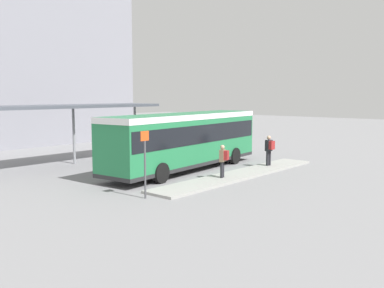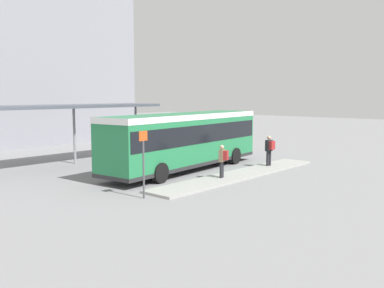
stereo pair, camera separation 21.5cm
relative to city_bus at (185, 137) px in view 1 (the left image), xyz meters
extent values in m
plane|color=gray|center=(-0.01, 0.00, -1.88)|extent=(120.00, 120.00, 0.00)
cube|color=#9E9E99|center=(0.70, -3.31, -1.82)|extent=(12.56, 1.80, 0.12)
cube|color=#237A47|center=(-0.01, 0.00, -0.09)|extent=(11.73, 3.53, 2.87)
cube|color=white|center=(-0.01, 0.00, 1.19)|extent=(11.76, 3.55, 0.30)
cube|color=black|center=(-0.01, 0.00, 0.25)|extent=(11.51, 3.54, 1.01)
cube|color=black|center=(5.72, 0.55, 0.25)|extent=(0.29, 2.24, 1.11)
cube|color=#28282B|center=(-0.01, 0.00, -1.43)|extent=(11.74, 3.54, 0.20)
cylinder|color=black|center=(3.44, 1.50, -1.38)|extent=(1.03, 0.38, 1.01)
cylinder|color=black|center=(3.67, -0.82, -1.38)|extent=(1.03, 0.38, 1.01)
cylinder|color=black|center=(-3.69, 0.82, -1.38)|extent=(1.03, 0.38, 1.01)
cylinder|color=black|center=(-3.46, -1.51, -1.38)|extent=(1.03, 0.38, 1.01)
cylinder|color=#232328|center=(3.77, -3.09, -1.33)|extent=(0.16, 0.16, 0.87)
cylinder|color=#232328|center=(3.96, -3.12, -1.33)|extent=(0.16, 0.16, 0.87)
cube|color=black|center=(3.87, -3.10, -0.57)|extent=(0.46, 0.29, 0.65)
cube|color=maroon|center=(3.84, -3.33, -0.54)|extent=(0.35, 0.25, 0.49)
sphere|color=tan|center=(3.87, -3.10, -0.10)|extent=(0.23, 0.23, 0.23)
cylinder|color=#232328|center=(-0.95, -3.29, -1.36)|extent=(0.15, 0.15, 0.81)
cylinder|color=#232328|center=(-0.78, -3.23, -1.36)|extent=(0.15, 0.15, 0.81)
cube|color=#7A664C|center=(-0.87, -3.26, -0.65)|extent=(0.45, 0.34, 0.61)
cube|color=maroon|center=(-0.80, -3.46, -0.62)|extent=(0.35, 0.29, 0.46)
sphere|color=tan|center=(-0.87, -3.26, -0.21)|extent=(0.22, 0.22, 0.22)
torus|color=black|center=(8.11, 2.04, -1.55)|extent=(0.05, 0.67, 0.67)
torus|color=black|center=(8.10, 2.94, -1.55)|extent=(0.05, 0.67, 0.67)
cylinder|color=#287F3D|center=(8.11, 2.49, -1.33)|extent=(0.04, 0.71, 0.04)
cylinder|color=#287F3D|center=(8.11, 2.65, -1.39)|extent=(0.04, 0.04, 0.33)
cube|color=black|center=(8.11, 2.65, -1.22)|extent=(0.07, 0.18, 0.04)
cylinder|color=#287F3D|center=(8.11, 2.13, -1.25)|extent=(0.48, 0.04, 0.03)
torus|color=black|center=(8.25, 3.90, -1.51)|extent=(0.08, 0.76, 0.76)
torus|color=black|center=(8.29, 2.87, -1.51)|extent=(0.08, 0.76, 0.76)
cylinder|color=orange|center=(8.27, 3.38, -1.26)|extent=(0.07, 0.81, 0.04)
cylinder|color=orange|center=(8.28, 3.20, -1.32)|extent=(0.04, 0.04, 0.37)
cube|color=black|center=(8.28, 3.20, -1.13)|extent=(0.08, 0.18, 0.04)
cylinder|color=orange|center=(8.26, 3.80, -1.17)|extent=(0.48, 0.05, 0.03)
torus|color=black|center=(8.43, 4.72, -1.56)|extent=(0.09, 0.66, 0.65)
torus|color=black|center=(8.38, 3.84, -1.56)|extent=(0.09, 0.66, 0.65)
cylinder|color=red|center=(8.40, 4.28, -1.35)|extent=(0.08, 0.69, 0.04)
cylinder|color=red|center=(8.39, 4.12, -1.40)|extent=(0.04, 0.04, 0.32)
cube|color=black|center=(8.39, 4.12, -1.24)|extent=(0.08, 0.18, 0.04)
cylinder|color=red|center=(8.42, 4.63, -1.27)|extent=(0.48, 0.06, 0.03)
torus|color=black|center=(8.33, 5.65, -1.53)|extent=(0.15, 0.72, 0.72)
torus|color=black|center=(8.47, 4.68, -1.53)|extent=(0.15, 0.72, 0.72)
cylinder|color=gold|center=(8.40, 5.17, -1.29)|extent=(0.15, 0.76, 0.04)
cylinder|color=gold|center=(8.42, 4.99, -1.35)|extent=(0.04, 0.04, 0.35)
cube|color=black|center=(8.42, 4.99, -1.17)|extent=(0.10, 0.19, 0.04)
cylinder|color=gold|center=(8.34, 5.56, -1.20)|extent=(0.48, 0.10, 0.03)
cube|color=#4C515B|center=(-2.80, 6.77, 1.69)|extent=(11.80, 3.09, 0.18)
cylinder|color=gray|center=(2.22, 6.77, -0.14)|extent=(0.16, 0.16, 3.48)
cylinder|color=gray|center=(-2.80, 6.77, -0.14)|extent=(0.16, 0.16, 3.48)
cylinder|color=#4C4C51|center=(-6.07, -3.20, -0.68)|extent=(0.08, 0.08, 2.40)
cube|color=#D84C19|center=(-6.07, -3.20, 0.72)|extent=(0.44, 0.03, 0.40)
camera|label=1|loc=(-17.88, -16.00, 2.39)|focal=40.00mm
camera|label=2|loc=(-17.74, -16.16, 2.39)|focal=40.00mm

